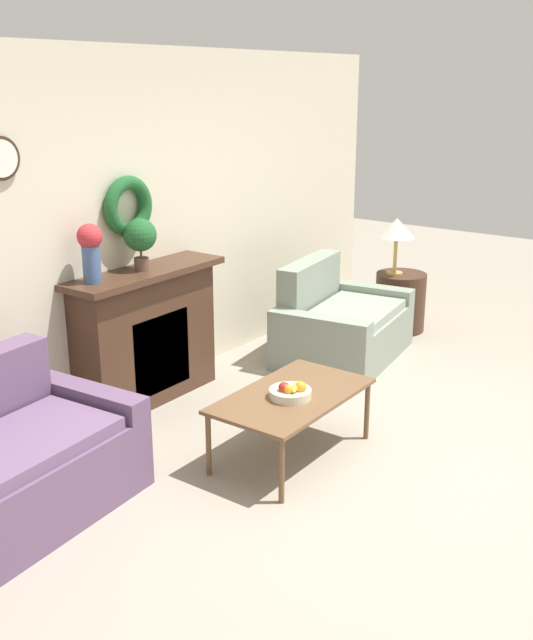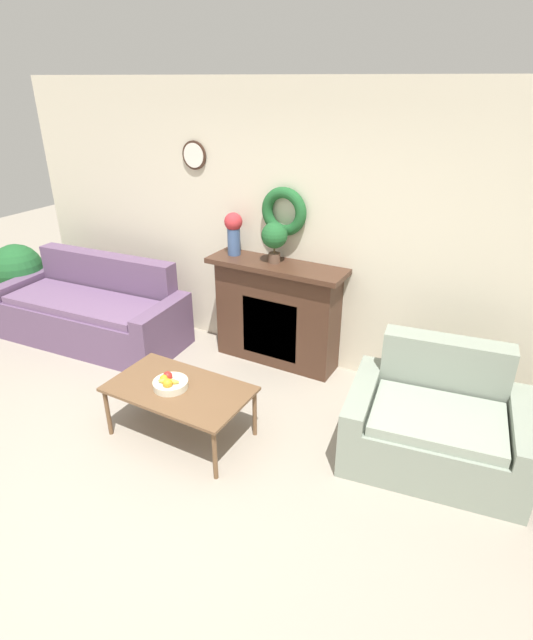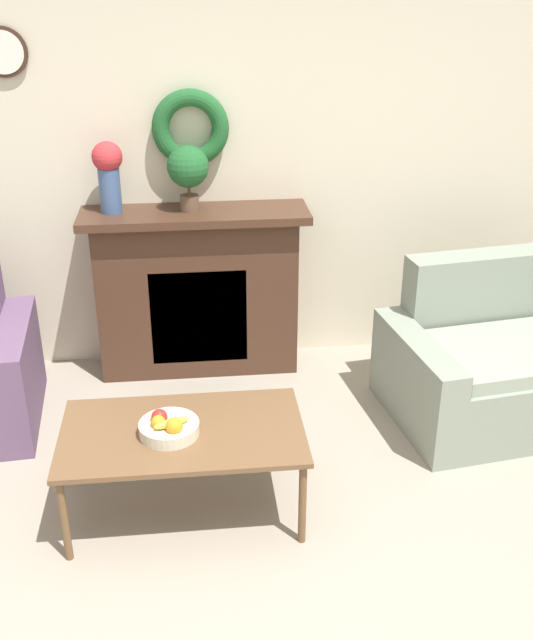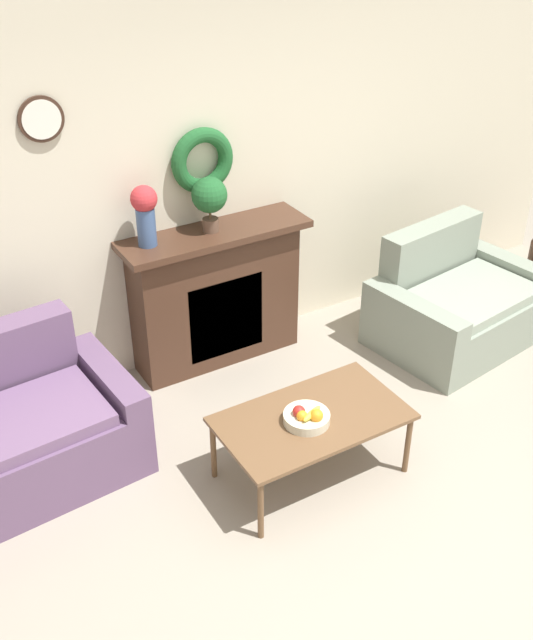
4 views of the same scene
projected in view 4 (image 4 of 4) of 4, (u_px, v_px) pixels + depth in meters
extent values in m
plane|color=gray|center=(425.00, 545.00, 4.22)|extent=(16.00, 16.00, 0.00)
cube|color=beige|center=(214.00, 180.00, 5.32)|extent=(6.80, 0.06, 2.70)
cylinder|color=#382319|center=(41.00, 119.00, 4.45)|extent=(0.28, 0.02, 0.28)
cylinder|color=white|center=(42.00, 120.00, 4.44)|extent=(0.24, 0.01, 0.24)
torus|color=#1E5628|center=(203.00, 161.00, 5.10)|extent=(0.46, 0.10, 0.46)
cube|color=#42281C|center=(216.00, 298.00, 5.56)|extent=(1.25, 0.34, 1.03)
cube|color=black|center=(226.00, 318.00, 5.49)|extent=(0.60, 0.02, 0.62)
cube|color=orange|center=(227.00, 327.00, 5.52)|extent=(0.48, 0.01, 0.34)
cube|color=#42281C|center=(215.00, 234.00, 5.25)|extent=(1.39, 0.41, 0.05)
cube|color=#604766|center=(112.00, 404.00, 4.83)|extent=(0.24, 0.88, 0.60)
cube|color=gray|center=(469.00, 322.00, 5.86)|extent=(1.06, 0.84, 0.41)
cube|color=gray|center=(428.00, 274.00, 6.04)|extent=(0.98, 0.34, 0.88)
cube|color=gray|center=(412.00, 334.00, 5.59)|extent=(0.30, 0.93, 0.55)
cube|color=gray|center=(504.00, 287.00, 6.19)|extent=(0.30, 0.93, 0.55)
cube|color=gray|center=(474.00, 295.00, 5.73)|extent=(1.01, 0.78, 0.08)
cube|color=brown|center=(312.00, 418.00, 4.48)|extent=(1.13, 0.65, 0.03)
cylinder|color=brown|center=(261.00, 509.00, 4.16)|extent=(0.04, 0.04, 0.43)
cylinder|color=brown|center=(408.00, 444.00, 4.62)|extent=(0.04, 0.04, 0.43)
cylinder|color=brown|center=(213.00, 449.00, 4.58)|extent=(0.04, 0.04, 0.43)
cylinder|color=brown|center=(352.00, 396.00, 5.04)|extent=(0.04, 0.04, 0.43)
cylinder|color=beige|center=(307.00, 418.00, 4.41)|extent=(0.28, 0.28, 0.06)
sphere|color=#B2231E|center=(299.00, 412.00, 4.38)|extent=(0.08, 0.08, 0.08)
sphere|color=orange|center=(302.00, 416.00, 4.35)|extent=(0.07, 0.07, 0.07)
sphere|color=orange|center=(316.00, 416.00, 4.35)|extent=(0.08, 0.08, 0.08)
ellipsoid|color=yellow|center=(312.00, 414.00, 4.37)|extent=(0.17, 0.10, 0.04)
cylinder|color=#3D5684|center=(146.00, 227.00, 4.98)|extent=(0.13, 0.13, 0.27)
sphere|color=#B72D33|center=(144.00, 199.00, 4.87)|extent=(0.18, 0.18, 0.18)
cylinder|color=brown|center=(211.00, 225.00, 5.21)|extent=(0.11, 0.11, 0.10)
cylinder|color=#4C3823|center=(210.00, 214.00, 5.17)|extent=(0.02, 0.02, 0.07)
sphere|color=#1E5628|center=(209.00, 195.00, 5.09)|extent=(0.25, 0.25, 0.25)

